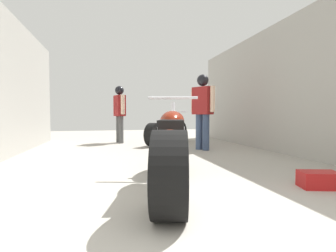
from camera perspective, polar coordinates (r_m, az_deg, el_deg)
ground_plane at (r=4.46m, az=-2.43°, el=-7.73°), size 17.50×17.50×0.00m
garage_partition_right at (r=5.56m, az=25.65°, el=8.13°), size 0.08×8.02×2.72m
motorcycle_maroon_cruiser at (r=2.65m, az=0.82°, el=-5.47°), size 0.93×2.22×1.04m
motorcycle_black_naked at (r=6.79m, az=-0.27°, el=-1.02°), size 1.50×1.58×0.91m
mechanic_in_blue at (r=7.19m, az=-11.00°, el=3.86°), size 0.34×0.63×1.61m
mechanic_with_helmet at (r=5.72m, az=7.92°, el=4.81°), size 0.43×0.64×1.71m
red_toolbox at (r=3.23m, az=31.26°, el=-10.47°), size 0.45×0.34×0.18m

